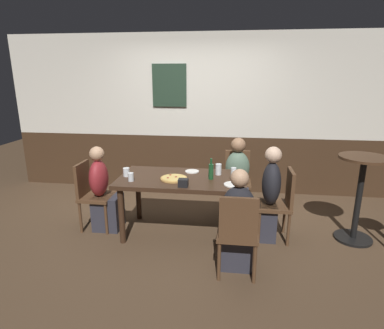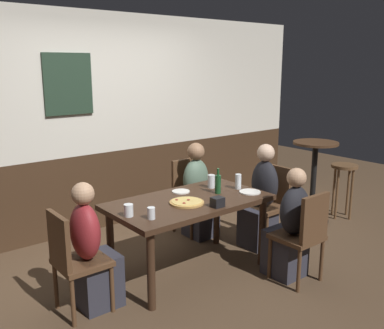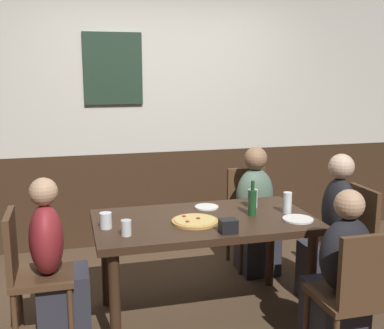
{
  "view_description": "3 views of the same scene",
  "coord_description": "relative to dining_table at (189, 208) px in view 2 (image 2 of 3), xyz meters",
  "views": [
    {
      "loc": [
        0.6,
        -3.67,
        1.95
      ],
      "look_at": [
        0.13,
        -0.04,
        0.92
      ],
      "focal_mm": 29.93,
      "sensor_mm": 36.0,
      "label": 1
    },
    {
      "loc": [
        -2.46,
        -3.1,
        2.0
      ],
      "look_at": [
        0.04,
        0.01,
        1.08
      ],
      "focal_mm": 40.67,
      "sensor_mm": 36.0,
      "label": 2
    },
    {
      "loc": [
        -0.9,
        -3.08,
        1.77
      ],
      "look_at": [
        -0.07,
        0.06,
        1.12
      ],
      "focal_mm": 44.41,
      "sensor_mm": 36.0,
      "label": 3
    }
  ],
  "objects": [
    {
      "name": "chair_head_east",
      "position": [
        1.19,
        0.0,
        -0.16
      ],
      "size": [
        0.4,
        0.4,
        0.88
      ],
      "color": "#513521",
      "rests_on": "ground_plane"
    },
    {
      "name": "side_bar_table",
      "position": [
        2.11,
        0.09,
        -0.03
      ],
      "size": [
        0.56,
        0.56,
        1.05
      ],
      "color": "black",
      "rests_on": "ground_plane"
    },
    {
      "name": "chair_head_west",
      "position": [
        -1.19,
        0.0,
        -0.16
      ],
      "size": [
        0.4,
        0.4,
        0.88
      ],
      "color": "#513521",
      "rests_on": "ground_plane"
    },
    {
      "name": "chair_right_far",
      "position": [
        0.68,
        0.84,
        -0.16
      ],
      "size": [
        0.4,
        0.4,
        0.88
      ],
      "color": "#513521",
      "rests_on": "ground_plane"
    },
    {
      "name": "dining_table",
      "position": [
        0.0,
        0.0,
        0.0
      ],
      "size": [
        1.54,
        0.85,
        0.74
      ],
      "color": "#382316",
      "rests_on": "ground_plane"
    },
    {
      "name": "person_right_far",
      "position": [
        0.68,
        0.68,
        -0.18
      ],
      "size": [
        0.34,
        0.37,
        1.11
      ],
      "color": "#2D2D38",
      "rests_on": "ground_plane"
    },
    {
      "name": "tumbler_water",
      "position": [
        -0.57,
        -0.22,
        0.13
      ],
      "size": [
        0.07,
        0.07,
        0.1
      ],
      "color": "silver",
      "rests_on": "dining_table"
    },
    {
      "name": "chair_right_near",
      "position": [
        0.68,
        -0.84,
        -0.16
      ],
      "size": [
        0.4,
        0.4,
        0.88
      ],
      "color": "#513521",
      "rests_on": "ground_plane"
    },
    {
      "name": "pint_glass_pale",
      "position": [
        0.43,
        0.17,
        0.15
      ],
      "size": [
        0.07,
        0.07,
        0.14
      ],
      "color": "silver",
      "rests_on": "dining_table"
    },
    {
      "name": "highball_clear",
      "position": [
        -0.69,
        -0.04,
        0.13
      ],
      "size": [
        0.08,
        0.08,
        0.11
      ],
      "color": "silver",
      "rests_on": "dining_table"
    },
    {
      "name": "plate_white_large",
      "position": [
        0.62,
        -0.2,
        0.09
      ],
      "size": [
        0.21,
        0.21,
        0.01
      ],
      "primitive_type": "cylinder",
      "color": "white",
      "rests_on": "dining_table"
    },
    {
      "name": "person_head_east",
      "position": [
        1.02,
        0.0,
        -0.16
      ],
      "size": [
        0.37,
        0.34,
        1.15
      ],
      "color": "#2D2D38",
      "rests_on": "ground_plane"
    },
    {
      "name": "plate_white_small",
      "position": [
        0.09,
        0.25,
        0.09
      ],
      "size": [
        0.18,
        0.18,
        0.01
      ],
      "primitive_type": "cylinder",
      "color": "white",
      "rests_on": "dining_table"
    },
    {
      "name": "beer_bottle_green",
      "position": [
        0.35,
        -0.02,
        0.19
      ],
      "size": [
        0.06,
        0.06,
        0.26
      ],
      "color": "#194723",
      "rests_on": "dining_table"
    },
    {
      "name": "pizza",
      "position": [
        -0.09,
        -0.08,
        0.1
      ],
      "size": [
        0.32,
        0.32,
        0.03
      ],
      "color": "tan",
      "rests_on": "dining_table"
    },
    {
      "name": "beer_glass_half",
      "position": [
        0.62,
        -0.03,
        0.16
      ],
      "size": [
        0.06,
        0.06,
        0.16
      ],
      "color": "silver",
      "rests_on": "dining_table"
    },
    {
      "name": "wall_back",
      "position": [
        -0.0,
        1.65,
        0.65
      ],
      "size": [
        6.4,
        0.13,
        2.6
      ],
      "color": "#3D2819",
      "rests_on": "ground_plane"
    },
    {
      "name": "ground_plane",
      "position": [
        0.0,
        0.0,
        -0.65
      ],
      "size": [
        12.0,
        12.0,
        0.0
      ],
      "primitive_type": "plane",
      "color": "#4C3826"
    },
    {
      "name": "person_head_west",
      "position": [
        -1.02,
        0.0,
        -0.19
      ],
      "size": [
        0.37,
        0.34,
        1.1
      ],
      "color": "#2D2D38",
      "rests_on": "ground_plane"
    },
    {
      "name": "bar_stool",
      "position": [
        2.56,
        -0.06,
        -0.09
      ],
      "size": [
        0.34,
        0.34,
        0.72
      ],
      "color": "brown",
      "rests_on": "ground_plane"
    },
    {
      "name": "condiment_caddy",
      "position": [
        0.07,
        -0.33,
        0.13
      ],
      "size": [
        0.11,
        0.09,
        0.09
      ],
      "primitive_type": "cube",
      "color": "black",
      "rests_on": "dining_table"
    },
    {
      "name": "person_right_near",
      "position": [
        0.68,
        -0.67,
        -0.2
      ],
      "size": [
        0.34,
        0.37,
        1.08
      ],
      "color": "#2D2D38",
      "rests_on": "ground_plane"
    }
  ]
}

